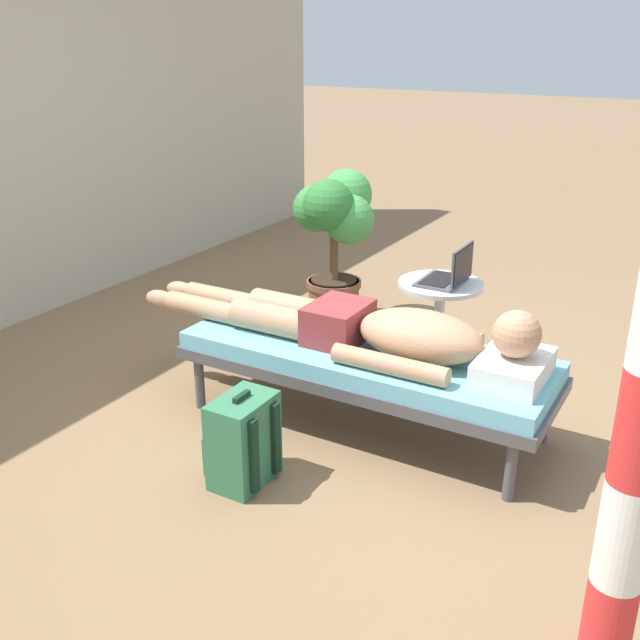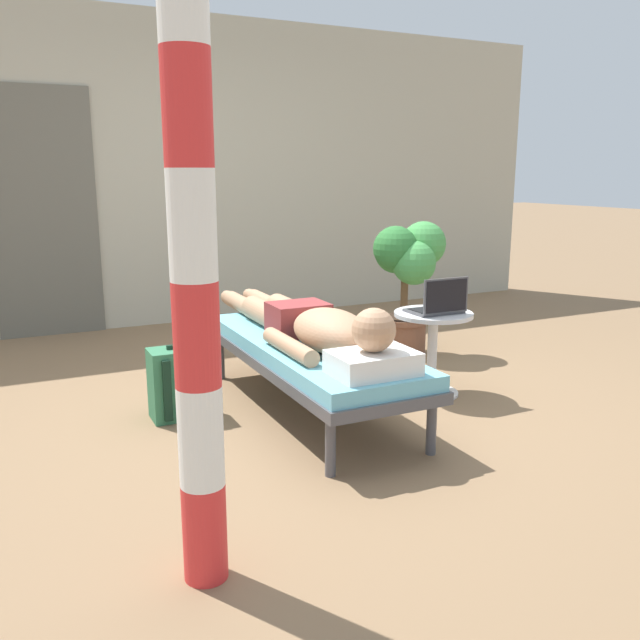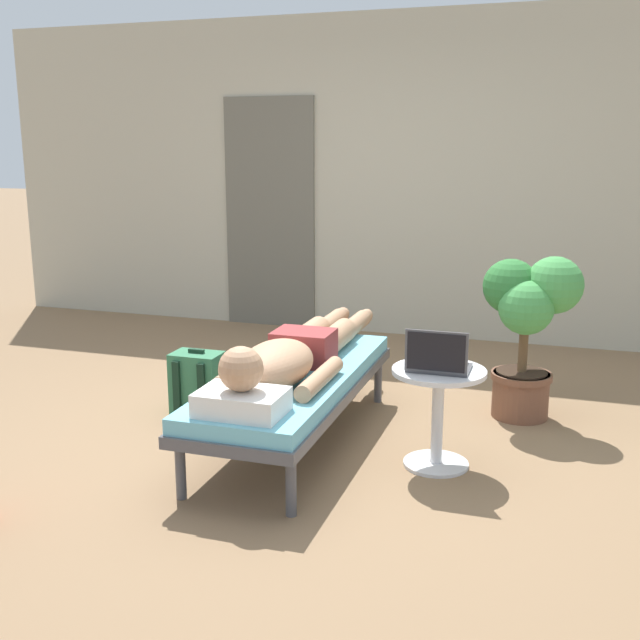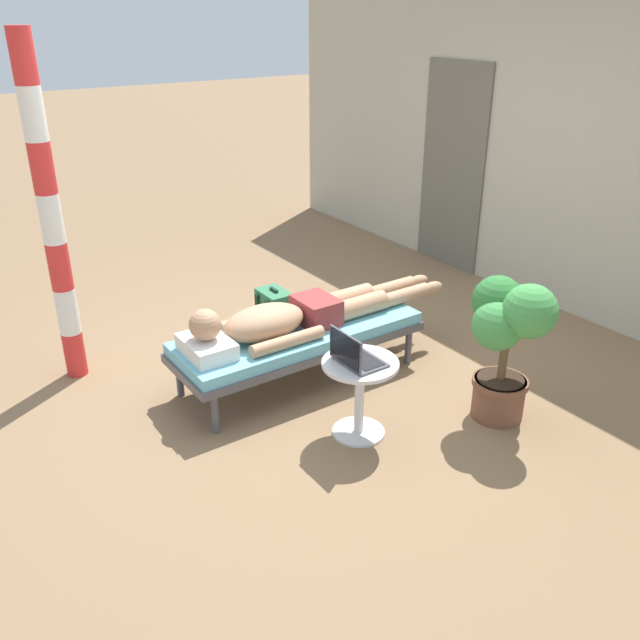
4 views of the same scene
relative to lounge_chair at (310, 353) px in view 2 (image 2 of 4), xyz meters
The scene contains 10 objects.
ground_plane 0.35m from the lounge_chair, 63.84° to the left, with size 40.00×40.00×0.00m, color #846647.
house_wall_back 2.92m from the lounge_chair, 90.00° to the left, with size 7.60×0.20×2.70m, color #B2AD99.
house_door_panel 2.96m from the lounge_chair, 114.20° to the left, with size 0.84×0.03×2.04m, color #625F54.
lounge_chair is the anchor object (origin of this frame).
person_reclining 0.17m from the lounge_chair, 90.00° to the right, with size 0.53×2.17×0.32m.
side_table 0.81m from the lounge_chair, ahead, with size 0.48×0.48×0.52m.
laptop 0.85m from the lounge_chair, ahead, with size 0.31×0.24×0.23m.
backpack 0.76m from the lounge_chair, 162.22° to the left, with size 0.30×0.26×0.42m.
potted_plant 1.47m from the lounge_chair, 34.75° to the left, with size 0.58×0.55×1.00m.
porch_post 1.87m from the lounge_chair, 127.25° to the right, with size 0.15×0.15×2.40m.
Camera 2 is at (-1.57, -3.39, 1.36)m, focal length 37.41 mm.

